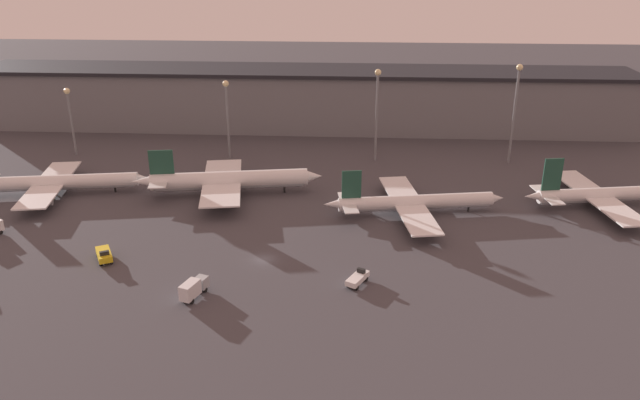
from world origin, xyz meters
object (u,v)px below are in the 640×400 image
Objects in this scene: airplane_0 at (55,183)px; airplane_3 at (601,195)px; airplane_1 at (228,180)px; service_vehicle_2 at (104,255)px; service_vehicle_0 at (193,288)px; service_vehicle_3 at (358,278)px; airplane_2 at (413,202)px.

airplane_3 is (134.76, 0.41, -0.18)m from airplane_0.
airplane_0 is at bearing 173.65° from airplane_1.
service_vehicle_0 is at bearing 30.38° from service_vehicle_2.
service_vehicle_2 is 51.20m from service_vehicle_3.
airplane_3 reaches higher than service_vehicle_0.
airplane_3 is at bearing -9.46° from airplane_0.
service_vehicle_2 is at bearing -125.66° from airplane_1.
airplane_1 is 1.11× the size of airplane_2.
service_vehicle_0 reaches higher than service_vehicle_2.
service_vehicle_0 is 1.05× the size of service_vehicle_2.
service_vehicle_0 is (3.54, -49.65, -1.82)m from airplane_1.
airplane_0 is 43.65m from airplane_1.
service_vehicle_3 is at bearing -37.55° from airplane_0.
service_vehicle_0 is at bearing -145.97° from airplane_2.
airplane_2 is at bearing -21.22° from airplane_1.
service_vehicle_3 is at bearing -154.56° from airplane_3.
airplane_0 is 89.58m from airplane_2.
airplane_2 is 6.43× the size of service_vehicle_2.
airplane_0 is 42.79m from service_vehicle_2.
airplane_0 is 0.98× the size of airplane_1.
airplane_2 is 46.03m from airplane_3.
airplane_1 is 54.21m from service_vehicle_3.
airplane_1 is at bearing 169.05° from airplane_3.
service_vehicle_2 is at bearing -62.73° from airplane_0.
service_vehicle_2 is (-21.45, 12.97, -0.67)m from service_vehicle_0.
airplane_1 reaches higher than airplane_2.
service_vehicle_3 is (-12.85, -33.64, -1.67)m from airplane_2.
service_vehicle_0 is at bearing -95.56° from airplane_1.
airplane_2 is at bearing 179.47° from airplane_3.
service_vehicle_0 reaches higher than service_vehicle_3.
service_vehicle_2 is (-17.91, -36.68, -2.49)m from airplane_1.
airplane_3 is 5.56× the size of service_vehicle_0.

